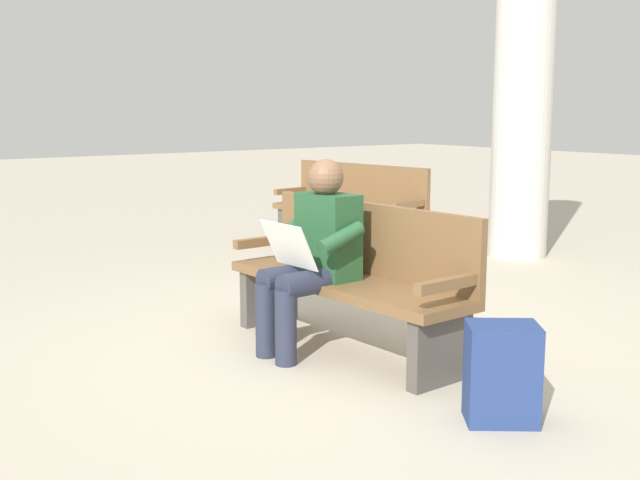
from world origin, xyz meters
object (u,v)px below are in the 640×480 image
object	(u,v)px
person_seated	(314,251)
backpack	(501,374)
bench_near	(353,276)
bench_far	(351,207)
support_pillar	(525,59)

from	to	relation	value
person_seated	backpack	size ratio (longest dim) A/B	2.46
bench_near	bench_far	xyz separation A→B (m)	(2.65, -2.14, 0.00)
support_pillar	person_seated	bearing A→B (deg)	110.37
backpack	support_pillar	size ratio (longest dim) A/B	0.12
person_seated	bench_far	distance (m)	3.50
backpack	bench_far	size ratio (longest dim) A/B	0.26
backpack	bench_far	bearing A→B (deg)	-30.25
bench_far	bench_near	bearing A→B (deg)	133.89
person_seated	backpack	distance (m)	1.47
backpack	person_seated	bearing A→B (deg)	2.50
backpack	bench_near	bearing A→B (deg)	-7.46
person_seated	backpack	bearing A→B (deg)	-179.32
backpack	support_pillar	xyz separation A→B (m)	(2.73, -3.47, 1.72)
bench_near	person_seated	world-z (taller)	person_seated
person_seated	support_pillar	bearing A→B (deg)	-71.45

